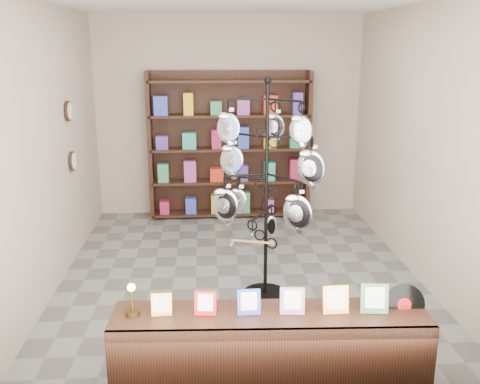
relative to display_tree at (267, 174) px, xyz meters
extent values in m
plane|color=slate|center=(-0.23, 0.51, -1.31)|extent=(5.00, 5.00, 0.00)
plane|color=#B4A591|center=(-0.23, 3.01, 0.19)|extent=(4.00, 0.00, 4.00)
plane|color=#B4A591|center=(-0.23, -1.99, 0.19)|extent=(4.00, 0.00, 4.00)
plane|color=#B4A591|center=(-2.23, 0.51, 0.19)|extent=(0.00, 5.00, 5.00)
plane|color=#B4A591|center=(1.77, 0.51, 0.19)|extent=(0.00, 5.00, 5.00)
cylinder|color=black|center=(0.00, 0.00, -1.29)|extent=(0.60, 0.60, 0.03)
cylinder|color=black|center=(0.00, 0.00, -0.20)|extent=(0.05, 0.05, 2.21)
sphere|color=black|center=(0.00, 0.00, 0.92)|extent=(0.07, 0.07, 0.07)
ellipsoid|color=silver|center=(0.08, 0.22, -0.61)|extent=(0.12, 0.08, 0.23)
cube|color=#BC824E|center=(-0.16, -0.27, -0.60)|extent=(0.41, 0.13, 0.04)
cube|color=black|center=(-0.14, -1.51, -1.01)|extent=(2.41, 0.58, 0.59)
cube|color=gold|center=(-0.95, -1.47, -0.63)|extent=(0.15, 0.06, 0.17)
cube|color=#B80E12|center=(-0.63, -1.49, -0.63)|extent=(0.17, 0.06, 0.18)
cube|color=#263FA5|center=(-0.30, -1.50, -0.62)|extent=(0.18, 0.07, 0.20)
cube|color=#E54C33|center=(0.03, -1.51, -0.62)|extent=(0.19, 0.07, 0.21)
cube|color=gold|center=(0.35, -1.53, -0.61)|extent=(0.20, 0.07, 0.22)
cube|color=#337233|center=(0.65, -1.54, -0.61)|extent=(0.21, 0.07, 0.23)
cylinder|color=black|center=(0.90, -1.49, -0.69)|extent=(0.33, 0.09, 0.32)
cylinder|color=#B80E12|center=(0.90, -1.50, -0.69)|extent=(0.11, 0.03, 0.11)
cylinder|color=#452F13|center=(-1.17, -1.46, -0.70)|extent=(0.11, 0.11, 0.04)
cylinder|color=#452F13|center=(-1.17, -1.46, -0.60)|extent=(0.02, 0.02, 0.15)
sphere|color=#FFBF59|center=(-1.17, -1.46, -0.49)|extent=(0.06, 0.06, 0.06)
cube|color=black|center=(-0.23, 2.95, -0.21)|extent=(2.40, 0.04, 2.20)
cube|color=black|center=(-1.41, 2.79, -0.21)|extent=(0.06, 0.36, 2.20)
cube|color=black|center=(0.95, 2.79, -0.21)|extent=(0.06, 0.36, 2.20)
cube|color=black|center=(-0.23, 2.79, -1.26)|extent=(2.36, 0.36, 0.04)
cube|color=black|center=(-0.23, 2.79, -0.76)|extent=(2.36, 0.36, 0.03)
cube|color=black|center=(-0.23, 2.79, -0.26)|extent=(2.36, 0.36, 0.04)
cube|color=black|center=(-0.23, 2.79, 0.24)|extent=(2.36, 0.36, 0.04)
cube|color=black|center=(-0.23, 2.79, 0.74)|extent=(2.36, 0.36, 0.04)
cylinder|color=black|center=(-2.20, 1.31, 0.49)|extent=(0.03, 0.24, 0.24)
cylinder|color=black|center=(-2.20, 1.31, -0.11)|extent=(0.03, 0.24, 0.24)
camera|label=1|loc=(-0.61, -5.13, 1.22)|focal=40.00mm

